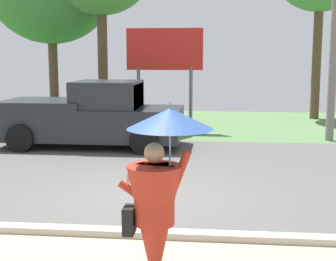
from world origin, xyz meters
TOP-DOWN VIEW (x-y plane):
  - ground_plane at (0.00, 2.95)m, footprint 40.00×22.00m
  - monk_pedestrian at (0.73, -3.67)m, footprint 1.03×0.92m
  - pickup_truck at (-2.26, 4.86)m, footprint 5.20×2.28m
  - utility_pole at (4.75, 6.55)m, footprint 1.80×0.24m
  - roadside_billboard at (-0.50, 7.92)m, footprint 2.60×0.12m

SIDE VIEW (x-z plane):
  - ground_plane at x=0.00m, z-range -0.15..0.05m
  - pickup_truck at x=-2.26m, z-range -0.07..1.81m
  - monk_pedestrian at x=0.73m, z-range 0.00..2.13m
  - roadside_billboard at x=-0.50m, z-range 0.80..4.30m
  - utility_pole at x=4.75m, z-range 0.18..7.38m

